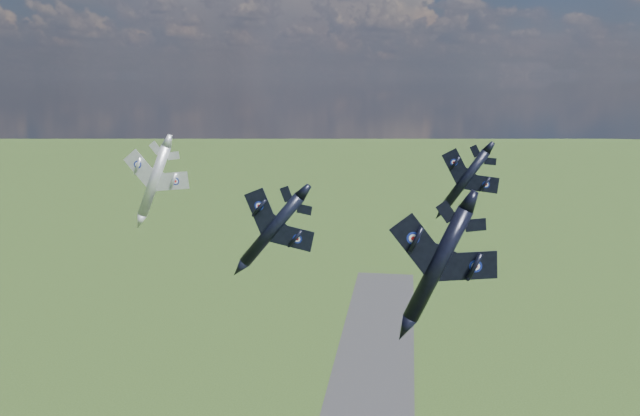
% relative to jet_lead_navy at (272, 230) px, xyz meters
% --- Properties ---
extents(jet_lead_navy, '(11.41, 16.03, 9.54)m').
position_rel_jet_lead_navy_xyz_m(jet_lead_navy, '(0.00, 0.00, 0.00)').
color(jet_lead_navy, black).
extents(jet_right_navy, '(12.57, 16.11, 7.26)m').
position_rel_jet_lead_navy_xyz_m(jet_right_navy, '(19.27, -19.47, 2.33)').
color(jet_right_navy, black).
extents(jet_high_navy, '(10.52, 13.80, 7.30)m').
position_rel_jet_lead_navy_xyz_m(jet_high_navy, '(24.05, 11.73, 4.89)').
color(jet_high_navy, black).
extents(jet_left_silver, '(11.25, 15.11, 7.00)m').
position_rel_jet_lead_navy_xyz_m(jet_left_silver, '(-19.83, 11.36, 3.77)').
color(jet_left_silver, '#B0B4BC').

